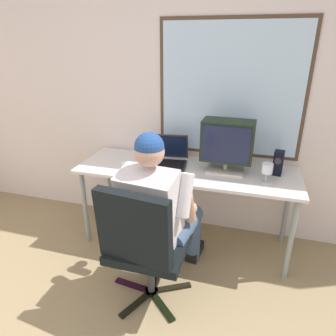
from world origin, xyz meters
The scene contains 8 objects.
wall_rear centered at (0.02, 2.12, 1.38)m, with size 5.33×0.08×2.77m.
desk centered at (0.11, 1.76, 0.66)m, with size 1.85×0.61×0.73m.
office_chair centered at (0.01, 0.96, 0.53)m, with size 0.58×0.60×0.94m.
person_seated centered at (0.04, 1.23, 0.64)m, with size 0.56×0.83×1.22m.
crt_monitor centered at (0.43, 1.81, 0.98)m, with size 0.41×0.25×0.43m.
laptop centered at (-0.08, 1.84, 0.79)m, with size 0.37×0.36×0.24m.
wine_glass centered at (0.75, 1.67, 0.84)m, with size 0.08×0.08×0.15m.
desk_speaker centered at (0.84, 1.85, 0.83)m, with size 0.09×0.10×0.20m.
Camera 1 is at (0.62, -0.56, 1.73)m, focal length 32.68 mm.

